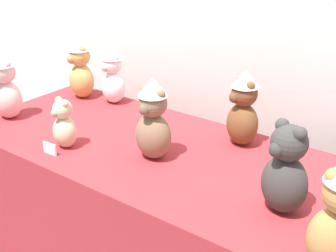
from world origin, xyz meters
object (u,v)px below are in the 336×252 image
at_px(teddy_bear_charcoal, 285,171).
at_px(display_table, 168,221).
at_px(teddy_bear_mocha, 153,120).
at_px(teddy_bear_blush, 5,86).
at_px(teddy_bear_honey, 81,68).
at_px(teddy_bear_sand, 64,125).
at_px(teddy_bear_chestnut, 243,109).
at_px(teddy_bear_snow, 113,76).

bearing_deg(teddy_bear_charcoal, display_table, -168.25).
distance_m(display_table, teddy_bear_mocha, 0.52).
bearing_deg(teddy_bear_blush, teddy_bear_honey, 78.56).
bearing_deg(display_table, teddy_bear_charcoal, -11.54).
distance_m(teddy_bear_sand, teddy_bear_blush, 0.48).
height_order(display_table, teddy_bear_chestnut, teddy_bear_chestnut).
xyz_separation_m(teddy_bear_charcoal, teddy_bear_blush, (-1.40, -0.05, 0.02)).
height_order(display_table, teddy_bear_mocha, teddy_bear_mocha).
relative_size(teddy_bear_mocha, teddy_bear_blush, 1.02).
distance_m(display_table, teddy_bear_sand, 0.63).
bearing_deg(teddy_bear_sand, teddy_bear_mocha, 33.14).
relative_size(teddy_bear_honey, teddy_bear_blush, 1.00).
relative_size(display_table, teddy_bear_snow, 6.38).
bearing_deg(display_table, teddy_bear_snow, 152.71).
bearing_deg(teddy_bear_snow, teddy_bear_honey, -157.05).
relative_size(teddy_bear_honey, teddy_bear_chestnut, 1.01).
bearing_deg(teddy_bear_charcoal, teddy_bear_sand, -150.37).
height_order(display_table, teddy_bear_snow, teddy_bear_snow).
bearing_deg(teddy_bear_honey, teddy_bear_blush, -82.02).
bearing_deg(display_table, teddy_bear_mocha, -108.03).
relative_size(teddy_bear_snow, teddy_bear_chestnut, 0.92).
bearing_deg(teddy_bear_charcoal, teddy_bear_snow, -176.73).
relative_size(teddy_bear_charcoal, teddy_bear_blush, 0.94).
xyz_separation_m(display_table, teddy_bear_charcoal, (0.55, -0.11, 0.50)).
xyz_separation_m(teddy_bear_sand, teddy_bear_blush, (-0.47, 0.06, 0.06)).
height_order(teddy_bear_honey, teddy_bear_blush, same).
height_order(display_table, teddy_bear_honey, teddy_bear_honey).
relative_size(display_table, teddy_bear_chestnut, 5.85).
relative_size(teddy_bear_sand, teddy_bear_snow, 0.72).
xyz_separation_m(teddy_bear_charcoal, teddy_bear_chestnut, (-0.34, 0.37, 0.02)).
height_order(teddy_bear_mocha, teddy_bear_charcoal, teddy_bear_mocha).
bearing_deg(display_table, teddy_bear_chestnut, 50.78).
xyz_separation_m(display_table, teddy_bear_chestnut, (0.21, 0.25, 0.52)).
height_order(teddy_bear_mocha, teddy_bear_sand, teddy_bear_mocha).
relative_size(teddy_bear_snow, teddy_bear_blush, 0.91).
distance_m(teddy_bear_charcoal, teddy_bear_blush, 1.40).
bearing_deg(teddy_bear_blush, display_table, 10.03).
height_order(teddy_bear_sand, teddy_bear_blush, teddy_bear_blush).
height_order(teddy_bear_mocha, teddy_bear_chestnut, teddy_bear_mocha).
bearing_deg(teddy_bear_honey, teddy_bear_snow, 30.88).
relative_size(teddy_bear_sand, teddy_bear_blush, 0.66).
height_order(teddy_bear_sand, teddy_bear_honey, teddy_bear_honey).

